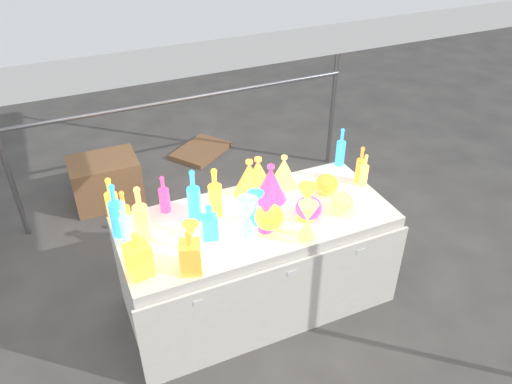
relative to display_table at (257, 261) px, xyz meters
name	(u,v)px	position (x,y,z in m)	size (l,w,h in m)	color
ground	(256,298)	(0.00, 0.01, -0.37)	(80.00, 80.00, 0.00)	#63605C
display_table	(257,261)	(0.00, 0.00, 0.00)	(1.84, 0.83, 0.75)	white
cardboard_box_closed	(106,181)	(-0.76, 1.73, -0.15)	(0.60, 0.44, 0.44)	#996A45
cardboard_box_flat	(201,151)	(0.32, 2.24, -0.35)	(0.60, 0.43, 0.05)	#996A45
bottle_0	(111,199)	(-0.85, 0.36, 0.54)	(0.08, 0.08, 0.32)	red
bottle_1	(116,210)	(-0.85, 0.20, 0.56)	(0.09, 0.09, 0.37)	green
bottle_2	(125,213)	(-0.80, 0.18, 0.54)	(0.07, 0.07, 0.32)	yellow
bottle_3	(164,194)	(-0.52, 0.32, 0.51)	(0.07, 0.07, 0.27)	#1C50A6
bottle_4	(141,214)	(-0.72, 0.08, 0.57)	(0.09, 0.09, 0.39)	#147F69
bottle_5	(126,225)	(-0.82, 0.05, 0.55)	(0.07, 0.07, 0.34)	#CF297B
bottle_6	(215,192)	(-0.23, 0.15, 0.55)	(0.09, 0.09, 0.35)	red
bottle_7	(194,195)	(-0.37, 0.16, 0.56)	(0.09, 0.09, 0.37)	green
decanter_0	(138,254)	(-0.81, -0.21, 0.52)	(0.13, 0.13, 0.29)	red
decanter_1	(190,251)	(-0.54, -0.30, 0.52)	(0.12, 0.12, 0.29)	yellow
decanter_2	(210,221)	(-0.34, -0.06, 0.50)	(0.09, 0.09, 0.24)	green
hourglass_0	(192,237)	(-0.48, -0.13, 0.47)	(0.10, 0.10, 0.20)	yellow
hourglass_1	(266,216)	(0.00, -0.13, 0.48)	(0.11, 0.11, 0.21)	#1C50A6
hourglass_2	(307,221)	(0.21, -0.30, 0.50)	(0.12, 0.12, 0.25)	#147F69
hourglass_3	(248,216)	(-0.11, -0.11, 0.50)	(0.13, 0.13, 0.25)	#CF297B
hourglass_4	(307,202)	(0.30, -0.13, 0.50)	(0.12, 0.12, 0.25)	red
hourglass_5	(255,207)	(-0.02, -0.03, 0.49)	(0.11, 0.11, 0.22)	green
globe_0	(269,218)	(0.03, -0.12, 0.45)	(0.19, 0.19, 0.15)	red
globe_1	(342,204)	(0.54, -0.16, 0.44)	(0.16, 0.16, 0.13)	#147F69
globe_2	(327,185)	(0.57, 0.07, 0.44)	(0.16, 0.16, 0.13)	yellow
globe_3	(309,209)	(0.31, -0.13, 0.45)	(0.17, 0.17, 0.14)	#1C50A6
lampshade_0	(249,177)	(0.07, 0.29, 0.51)	(0.22, 0.22, 0.26)	#FBFF35
lampshade_1	(258,175)	(0.14, 0.29, 0.51)	(0.23, 0.23, 0.27)	#FBFF35
lampshade_2	(271,182)	(0.18, 0.17, 0.51)	(0.23, 0.23, 0.27)	#1C50A6
lampshade_3	(284,171)	(0.34, 0.29, 0.49)	(0.20, 0.20, 0.23)	#147F69
bottle_8	(341,147)	(0.86, 0.37, 0.53)	(0.07, 0.07, 0.31)	green
bottle_9	(361,165)	(0.86, 0.10, 0.52)	(0.06, 0.06, 0.29)	yellow
bottle_11	(365,170)	(0.86, 0.05, 0.50)	(0.06, 0.06, 0.25)	#147F69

